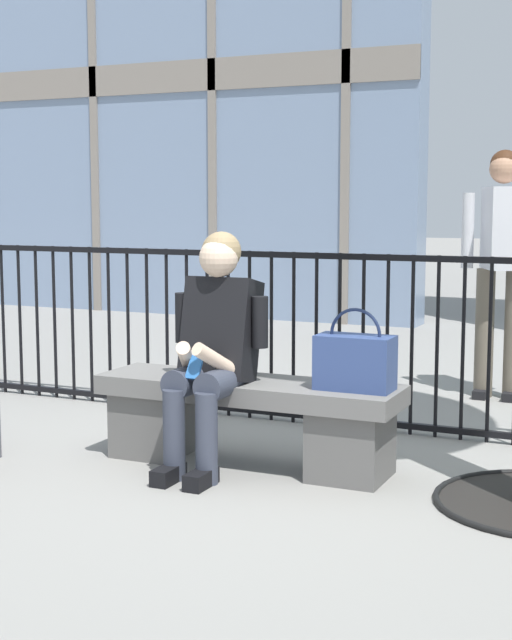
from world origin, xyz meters
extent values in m
plane|color=gray|center=(0.00, 0.00, 0.00)|extent=(60.00, 60.00, 0.00)
cube|color=slate|center=(0.00, 0.00, 0.40)|extent=(1.60, 0.44, 0.10)
cube|color=#605E5B|center=(-0.56, 0.00, 0.17)|extent=(0.36, 0.37, 0.35)
cube|color=#605E5B|center=(0.56, 0.00, 0.17)|extent=(0.36, 0.37, 0.35)
cylinder|color=#383D4C|center=(-0.22, -0.18, 0.47)|extent=(0.15, 0.40, 0.15)
cylinder|color=#383D4C|center=(-0.22, -0.38, 0.23)|extent=(0.11, 0.11, 0.45)
cube|color=black|center=(-0.22, -0.44, 0.04)|extent=(0.09, 0.22, 0.08)
cylinder|color=#383D4C|center=(-0.04, -0.18, 0.47)|extent=(0.15, 0.40, 0.15)
cylinder|color=#383D4C|center=(-0.04, -0.38, 0.23)|extent=(0.11, 0.11, 0.45)
cube|color=black|center=(-0.04, -0.44, 0.04)|extent=(0.09, 0.22, 0.08)
cube|color=black|center=(-0.13, -0.04, 0.71)|extent=(0.36, 0.30, 0.55)
cylinder|color=black|center=(-0.35, -0.04, 0.76)|extent=(0.08, 0.08, 0.26)
cylinder|color=beige|center=(-0.21, -0.26, 0.59)|extent=(0.16, 0.28, 0.20)
cylinder|color=black|center=(0.09, -0.04, 0.76)|extent=(0.08, 0.08, 0.26)
cylinder|color=beige|center=(-0.05, -0.26, 0.59)|extent=(0.16, 0.28, 0.20)
cube|color=#2D6BB7|center=(-0.13, -0.32, 0.57)|extent=(0.07, 0.10, 0.13)
sphere|color=beige|center=(-0.13, -0.06, 1.08)|extent=(0.20, 0.20, 0.20)
sphere|color=#997F59|center=(-0.13, -0.03, 1.11)|extent=(0.20, 0.20, 0.20)
cube|color=#33477F|center=(0.58, -0.01, 0.58)|extent=(0.37, 0.19, 0.27)
torus|color=#1E2A4C|center=(0.58, -0.01, 0.72)|extent=(0.26, 0.02, 0.26)
cylinder|color=#6B6051|center=(0.77, 2.26, 0.45)|extent=(0.13, 0.13, 0.90)
cube|color=black|center=(0.77, 2.22, 0.03)|extent=(0.09, 0.22, 0.06)
cube|color=black|center=(0.97, 2.22, 0.03)|extent=(0.09, 0.22, 0.06)
cube|color=silver|center=(0.87, 2.26, 1.18)|extent=(0.35, 0.44, 0.56)
cylinder|color=silver|center=(0.64, 2.26, 1.16)|extent=(0.08, 0.08, 0.52)
sphere|color=tan|center=(0.87, 2.26, 1.58)|extent=(0.20, 0.20, 0.20)
sphere|color=#472816|center=(0.87, 2.28, 1.61)|extent=(0.20, 0.20, 0.20)
cylinder|color=black|center=(-2.38, 0.98, 0.53)|extent=(0.02, 0.02, 1.06)
cylinder|color=black|center=(-2.23, 0.98, 0.53)|extent=(0.02, 0.02, 1.06)
cylinder|color=black|center=(-2.08, 0.98, 0.53)|extent=(0.02, 0.02, 1.06)
cylinder|color=black|center=(-1.93, 0.98, 0.53)|extent=(0.02, 0.02, 1.06)
cylinder|color=black|center=(-1.79, 0.98, 0.53)|extent=(0.02, 0.02, 1.06)
cylinder|color=black|center=(-1.64, 0.98, 0.53)|extent=(0.02, 0.02, 1.06)
cylinder|color=black|center=(-1.49, 0.98, 0.53)|extent=(0.02, 0.02, 1.06)
cylinder|color=black|center=(-1.34, 0.98, 0.53)|extent=(0.02, 0.02, 1.06)
cylinder|color=black|center=(-1.19, 0.98, 0.53)|extent=(0.02, 0.02, 1.06)
cylinder|color=black|center=(-1.04, 0.98, 0.53)|extent=(0.02, 0.02, 1.06)
cylinder|color=black|center=(-0.89, 0.98, 0.53)|extent=(0.02, 0.02, 1.06)
cylinder|color=black|center=(-0.74, 0.98, 0.53)|extent=(0.02, 0.02, 1.06)
cylinder|color=black|center=(-0.60, 0.98, 0.53)|extent=(0.02, 0.02, 1.06)
cylinder|color=black|center=(-0.45, 0.98, 0.53)|extent=(0.02, 0.02, 1.06)
cylinder|color=black|center=(-0.30, 0.98, 0.53)|extent=(0.02, 0.02, 1.06)
cylinder|color=black|center=(-0.15, 0.98, 0.53)|extent=(0.02, 0.02, 1.06)
cylinder|color=black|center=(0.00, 0.98, 0.53)|extent=(0.02, 0.02, 1.06)
cylinder|color=black|center=(0.15, 0.98, 0.53)|extent=(0.02, 0.02, 1.06)
cylinder|color=black|center=(0.30, 0.98, 0.53)|extent=(0.02, 0.02, 1.06)
cylinder|color=black|center=(0.45, 0.98, 0.53)|extent=(0.02, 0.02, 1.06)
cylinder|color=black|center=(0.60, 0.98, 0.53)|extent=(0.02, 0.02, 1.06)
cylinder|color=black|center=(0.74, 0.98, 0.53)|extent=(0.02, 0.02, 1.06)
cylinder|color=black|center=(0.89, 0.98, 0.53)|extent=(0.02, 0.02, 1.06)
cylinder|color=black|center=(1.04, 0.98, 0.53)|extent=(0.02, 0.02, 1.06)
cube|color=black|center=(0.00, 0.98, 0.05)|extent=(8.33, 0.04, 0.04)
cube|color=black|center=(0.00, 0.98, 1.04)|extent=(8.33, 0.04, 0.04)
cube|color=gray|center=(-5.46, 5.54, 2.80)|extent=(9.73, 0.04, 0.36)
camera|label=1|loc=(2.02, -4.34, 1.37)|focal=53.03mm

